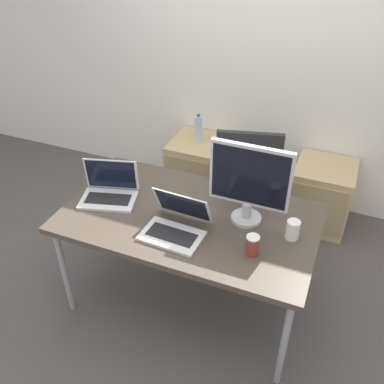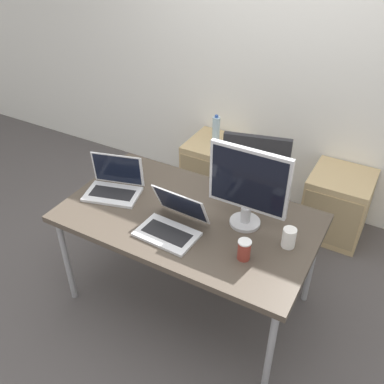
{
  "view_description": "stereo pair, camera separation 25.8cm",
  "coord_description": "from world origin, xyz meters",
  "px_view_note": "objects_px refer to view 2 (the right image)",
  "views": [
    {
      "loc": [
        0.8,
        -1.91,
        2.38
      ],
      "look_at": [
        0.0,
        0.05,
        0.9
      ],
      "focal_mm": 40.0,
      "sensor_mm": 36.0,
      "label": 1
    },
    {
      "loc": [
        1.03,
        -1.8,
        2.38
      ],
      "look_at": [
        0.0,
        0.05,
        0.9
      ],
      "focal_mm": 40.0,
      "sensor_mm": 36.0,
      "label": 2
    }
  ],
  "objects_px": {
    "cabinet_right": "(337,205)",
    "laptop_right": "(172,224)",
    "water_bottle": "(216,130)",
    "coffee_cup_white": "(289,238)",
    "cabinet_left": "(215,169)",
    "laptop_left": "(114,186)",
    "office_chair": "(254,205)",
    "monitor": "(248,186)",
    "coffee_cup_brown": "(244,250)"
  },
  "relations": [
    {
      "from": "office_chair",
      "to": "coffee_cup_brown",
      "type": "height_order",
      "value": "office_chair"
    },
    {
      "from": "water_bottle",
      "to": "coffee_cup_white",
      "type": "height_order",
      "value": "coffee_cup_white"
    },
    {
      "from": "monitor",
      "to": "cabinet_left",
      "type": "bearing_deg",
      "value": 123.85
    },
    {
      "from": "water_bottle",
      "to": "monitor",
      "type": "relative_size",
      "value": 0.51
    },
    {
      "from": "cabinet_right",
      "to": "water_bottle",
      "type": "height_order",
      "value": "water_bottle"
    },
    {
      "from": "laptop_right",
      "to": "laptop_left",
      "type": "bearing_deg",
      "value": 164.26
    },
    {
      "from": "water_bottle",
      "to": "laptop_left",
      "type": "xyz_separation_m",
      "value": [
        -0.13,
        -1.25,
        0.11
      ]
    },
    {
      "from": "cabinet_left",
      "to": "monitor",
      "type": "xyz_separation_m",
      "value": [
        0.76,
        -1.13,
        0.74
      ]
    },
    {
      "from": "cabinet_left",
      "to": "monitor",
      "type": "distance_m",
      "value": 1.55
    },
    {
      "from": "cabinet_right",
      "to": "laptop_left",
      "type": "distance_m",
      "value": 1.84
    },
    {
      "from": "office_chair",
      "to": "laptop_right",
      "type": "height_order",
      "value": "office_chair"
    },
    {
      "from": "cabinet_right",
      "to": "water_bottle",
      "type": "bearing_deg",
      "value": 179.89
    },
    {
      "from": "office_chair",
      "to": "coffee_cup_white",
      "type": "height_order",
      "value": "office_chair"
    },
    {
      "from": "office_chair",
      "to": "laptop_right",
      "type": "xyz_separation_m",
      "value": [
        -0.19,
        -0.87,
        0.37
      ]
    },
    {
      "from": "cabinet_left",
      "to": "cabinet_right",
      "type": "distance_m",
      "value": 1.12
    },
    {
      "from": "coffee_cup_white",
      "to": "monitor",
      "type": "bearing_deg",
      "value": 167.53
    },
    {
      "from": "cabinet_left",
      "to": "laptop_left",
      "type": "bearing_deg",
      "value": -95.86
    },
    {
      "from": "laptop_left",
      "to": "monitor",
      "type": "relative_size",
      "value": 0.79
    },
    {
      "from": "office_chair",
      "to": "coffee_cup_brown",
      "type": "bearing_deg",
      "value": -72.54
    },
    {
      "from": "laptop_left",
      "to": "coffee_cup_white",
      "type": "xyz_separation_m",
      "value": [
        1.18,
        0.05,
        0.01
      ]
    },
    {
      "from": "office_chair",
      "to": "laptop_left",
      "type": "xyz_separation_m",
      "value": [
        -0.72,
        -0.72,
        0.37
      ]
    },
    {
      "from": "monitor",
      "to": "coffee_cup_white",
      "type": "distance_m",
      "value": 0.37
    },
    {
      "from": "laptop_right",
      "to": "coffee_cup_brown",
      "type": "height_order",
      "value": "laptop_right"
    },
    {
      "from": "cabinet_right",
      "to": "monitor",
      "type": "xyz_separation_m",
      "value": [
        -0.36,
        -1.13,
        0.74
      ]
    },
    {
      "from": "water_bottle",
      "to": "monitor",
      "type": "xyz_separation_m",
      "value": [
        0.76,
        -1.13,
        0.33
      ]
    },
    {
      "from": "cabinet_right",
      "to": "laptop_right",
      "type": "distance_m",
      "value": 1.65
    },
    {
      "from": "coffee_cup_brown",
      "to": "office_chair",
      "type": "bearing_deg",
      "value": 107.46
    },
    {
      "from": "monitor",
      "to": "coffee_cup_brown",
      "type": "distance_m",
      "value": 0.37
    },
    {
      "from": "office_chair",
      "to": "monitor",
      "type": "distance_m",
      "value": 0.86
    },
    {
      "from": "coffee_cup_white",
      "to": "laptop_right",
      "type": "bearing_deg",
      "value": -162.32
    },
    {
      "from": "water_bottle",
      "to": "coffee_cup_white",
      "type": "xyz_separation_m",
      "value": [
        1.05,
        -1.2,
        0.12
      ]
    },
    {
      "from": "cabinet_left",
      "to": "laptop_left",
      "type": "distance_m",
      "value": 1.36
    },
    {
      "from": "cabinet_left",
      "to": "cabinet_right",
      "type": "xyz_separation_m",
      "value": [
        1.12,
        0.0,
        0.0
      ]
    },
    {
      "from": "water_bottle",
      "to": "coffee_cup_brown",
      "type": "relative_size",
      "value": 2.16
    },
    {
      "from": "cabinet_left",
      "to": "monitor",
      "type": "bearing_deg",
      "value": -56.15
    },
    {
      "from": "cabinet_left",
      "to": "coffee_cup_white",
      "type": "bearing_deg",
      "value": -48.73
    },
    {
      "from": "cabinet_left",
      "to": "laptop_left",
      "type": "xyz_separation_m",
      "value": [
        -0.13,
        -1.25,
        0.52
      ]
    },
    {
      "from": "water_bottle",
      "to": "laptop_left",
      "type": "relative_size",
      "value": 0.65
    },
    {
      "from": "coffee_cup_white",
      "to": "office_chair",
      "type": "bearing_deg",
      "value": 124.26
    },
    {
      "from": "monitor",
      "to": "coffee_cup_white",
      "type": "height_order",
      "value": "monitor"
    },
    {
      "from": "water_bottle",
      "to": "coffee_cup_white",
      "type": "distance_m",
      "value": 1.6
    },
    {
      "from": "cabinet_left",
      "to": "cabinet_right",
      "type": "bearing_deg",
      "value": 0.0
    },
    {
      "from": "office_chair",
      "to": "cabinet_right",
      "type": "height_order",
      "value": "office_chair"
    },
    {
      "from": "cabinet_left",
      "to": "cabinet_right",
      "type": "height_order",
      "value": "same"
    },
    {
      "from": "cabinet_right",
      "to": "laptop_right",
      "type": "relative_size",
      "value": 1.56
    },
    {
      "from": "cabinet_right",
      "to": "laptop_left",
      "type": "height_order",
      "value": "laptop_left"
    },
    {
      "from": "cabinet_left",
      "to": "coffee_cup_white",
      "type": "distance_m",
      "value": 1.67
    },
    {
      "from": "coffee_cup_white",
      "to": "cabinet_right",
      "type": "bearing_deg",
      "value": 86.47
    },
    {
      "from": "office_chair",
      "to": "water_bottle",
      "type": "distance_m",
      "value": 0.83
    },
    {
      "from": "water_bottle",
      "to": "laptop_right",
      "type": "xyz_separation_m",
      "value": [
        0.41,
        -1.4,
        0.11
      ]
    }
  ]
}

